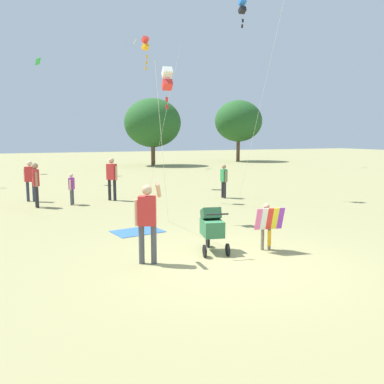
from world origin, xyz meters
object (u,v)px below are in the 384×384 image
(kite_orange_delta, at_px, (243,8))
(kite_green_novelty, at_px, (146,46))
(stroller, at_px, (212,226))
(picnic_blanket, at_px, (137,231))
(child_with_butterfly_kite, at_px, (267,222))
(person_kid_running, at_px, (224,178))
(person_couple_left, at_px, (36,182))
(person_adult_flyer, at_px, (147,217))
(person_red_shirt, at_px, (72,186))
(person_back_turned, at_px, (30,178))
(person_sitting_far, at_px, (112,176))
(kite_adult_black, at_px, (167,80))

(kite_orange_delta, xyz_separation_m, kite_green_novelty, (-3.83, 0.87, -1.62))
(stroller, xyz_separation_m, picnic_blanket, (-1.02, 2.57, -0.60))
(kite_green_novelty, bearing_deg, child_with_butterfly_kite, -88.12)
(kite_orange_delta, bearing_deg, child_with_butterfly_kite, -115.82)
(person_kid_running, bearing_deg, person_couple_left, 174.60)
(child_with_butterfly_kite, xyz_separation_m, kite_green_novelty, (-0.27, 8.24, 5.47))
(kite_green_novelty, bearing_deg, person_kid_running, -13.22)
(child_with_butterfly_kite, height_order, person_adult_flyer, person_adult_flyer)
(person_red_shirt, distance_m, person_back_turned, 2.07)
(child_with_butterfly_kite, height_order, picnic_blanket, child_with_butterfly_kite)
(kite_orange_delta, bearing_deg, person_sitting_far, 165.59)
(person_couple_left, bearing_deg, stroller, -66.83)
(child_with_butterfly_kite, relative_size, person_back_turned, 0.67)
(child_with_butterfly_kite, xyz_separation_m, kite_orange_delta, (3.56, 7.36, 7.08))
(kite_orange_delta, bearing_deg, stroller, -124.41)
(person_adult_flyer, xyz_separation_m, kite_green_novelty, (2.54, 8.10, 5.14))
(person_couple_left, bearing_deg, person_red_shirt, 3.28)
(person_couple_left, relative_size, person_kid_running, 1.15)
(kite_adult_black, distance_m, person_red_shirt, 6.08)
(stroller, bearing_deg, person_adult_flyer, -170.94)
(person_sitting_far, xyz_separation_m, person_couple_left, (-2.91, -0.50, -0.06))
(stroller, xyz_separation_m, person_kid_running, (4.07, 7.11, 0.23))
(stroller, xyz_separation_m, kite_orange_delta, (4.78, 6.97, 7.14))
(person_adult_flyer, height_order, person_couple_left, person_adult_flyer)
(kite_orange_delta, distance_m, person_red_shirt, 9.86)
(person_sitting_far, height_order, person_couple_left, person_sitting_far)
(stroller, distance_m, person_red_shirt, 8.15)
(kite_green_novelty, xyz_separation_m, person_kid_running, (3.13, -0.73, -5.29))
(person_red_shirt, relative_size, picnic_blanket, 0.93)
(kite_adult_black, bearing_deg, kite_green_novelty, 80.81)
(kite_green_novelty, xyz_separation_m, person_sitting_far, (-1.38, 0.47, -5.10))
(kite_adult_black, bearing_deg, person_red_shirt, 118.13)
(kite_adult_black, xyz_separation_m, person_back_turned, (-3.73, 5.84, -3.31))
(child_with_butterfly_kite, height_order, kite_green_novelty, kite_green_novelty)
(child_with_butterfly_kite, distance_m, stroller, 1.28)
(child_with_butterfly_kite, relative_size, person_couple_left, 0.67)
(stroller, xyz_separation_m, kite_adult_black, (0.25, 3.54, 3.67))
(kite_green_novelty, bearing_deg, kite_orange_delta, -12.83)
(child_with_butterfly_kite, xyz_separation_m, person_back_turned, (-4.70, 9.77, 0.30))
(child_with_butterfly_kite, bearing_deg, stroller, 162.12)
(kite_adult_black, height_order, picnic_blanket, kite_adult_black)
(kite_adult_black, xyz_separation_m, picnic_blanket, (-1.27, -0.97, -4.27))
(stroller, bearing_deg, person_back_turned, 110.40)
(person_adult_flyer, height_order, stroller, person_adult_flyer)
(kite_green_novelty, distance_m, picnic_blanket, 8.32)
(person_adult_flyer, distance_m, kite_orange_delta, 11.77)
(kite_adult_black, distance_m, picnic_blanket, 4.56)
(stroller, relative_size, kite_orange_delta, 0.14)
(child_with_butterfly_kite, xyz_separation_m, person_couple_left, (-4.56, 8.20, 0.30))
(person_sitting_far, bearing_deg, person_back_turned, 160.76)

